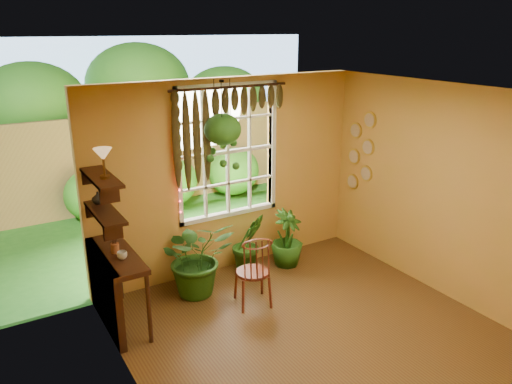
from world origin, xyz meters
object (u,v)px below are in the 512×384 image
at_px(counter_ledge, 109,283).
at_px(potted_plant_left, 197,257).
at_px(potted_plant_mid, 249,243).
at_px(hanging_basket, 223,133).
at_px(windsor_chair, 253,282).

xyz_separation_m(counter_ledge, potted_plant_left, (1.18, 0.17, -0.03)).
height_order(potted_plant_mid, hanging_basket, hanging_basket).
bearing_deg(counter_ledge, hanging_basket, 14.34).
distance_m(windsor_chair, potted_plant_mid, 0.92).
bearing_deg(potted_plant_mid, hanging_basket, 166.46).
bearing_deg(hanging_basket, counter_ledge, -165.66).
bearing_deg(windsor_chair, counter_ledge, 178.82).
distance_m(windsor_chair, potted_plant_left, 0.80).
distance_m(potted_plant_left, hanging_basket, 1.62).
xyz_separation_m(windsor_chair, hanging_basket, (0.07, 0.89, 1.70)).
height_order(potted_plant_left, hanging_basket, hanging_basket).
bearing_deg(counter_ledge, windsor_chair, -15.45).
height_order(potted_plant_left, potted_plant_mid, potted_plant_left).
distance_m(counter_ledge, potted_plant_left, 1.19).
xyz_separation_m(potted_plant_left, hanging_basket, (0.54, 0.27, 1.50)).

